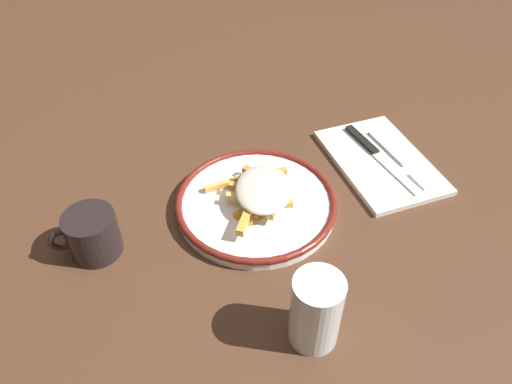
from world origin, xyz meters
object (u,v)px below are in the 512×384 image
object	(u,v)px
napkin	(380,161)
water_glass	(316,311)
fork	(399,159)
coffee_mug	(92,234)
fries_heap	(261,192)
plate	(256,203)
knife	(375,152)

from	to	relation	value
napkin	water_glass	xyz separation A→B (m)	(0.27, 0.27, 0.05)
fork	coffee_mug	bearing A→B (deg)	1.73
fries_heap	coffee_mug	distance (m)	0.27
fries_heap	napkin	world-z (taller)	fries_heap
water_glass	plate	bearing A→B (deg)	-92.94
knife	water_glass	world-z (taller)	water_glass
plate	water_glass	distance (m)	0.25
plate	fork	xyz separation A→B (m)	(-0.28, -0.02, 0.00)
knife	fries_heap	bearing A→B (deg)	11.95
plate	knife	world-z (taller)	plate
plate	water_glass	size ratio (longest dim) A/B	2.39
fries_heap	water_glass	xyz separation A→B (m)	(0.02, 0.24, 0.02)
plate	water_glass	world-z (taller)	water_glass
fork	knife	xyz separation A→B (m)	(0.03, -0.03, 0.00)
plate	napkin	xyz separation A→B (m)	(-0.25, -0.03, -0.01)
fries_heap	napkin	distance (m)	0.25
coffee_mug	fries_heap	bearing A→B (deg)	179.06
plate	fries_heap	distance (m)	0.03
fork	coffee_mug	world-z (taller)	coffee_mug
napkin	water_glass	size ratio (longest dim) A/B	2.15
knife	water_glass	size ratio (longest dim) A/B	1.90
plate	coffee_mug	distance (m)	0.26
water_glass	knife	bearing A→B (deg)	-132.02
fries_heap	knife	size ratio (longest dim) A/B	0.71
fries_heap	coffee_mug	xyz separation A→B (m)	(0.27, -0.00, -0.00)
fries_heap	napkin	xyz separation A→B (m)	(-0.25, -0.03, -0.03)
water_glass	coffee_mug	xyz separation A→B (m)	(0.25, -0.25, -0.02)
coffee_mug	knife	bearing A→B (deg)	-174.69
knife	fork	bearing A→B (deg)	134.92
plate	fries_heap	xyz separation A→B (m)	(-0.01, 0.00, 0.03)
plate	water_glass	bearing A→B (deg)	87.06
fries_heap	plate	bearing A→B (deg)	-33.67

